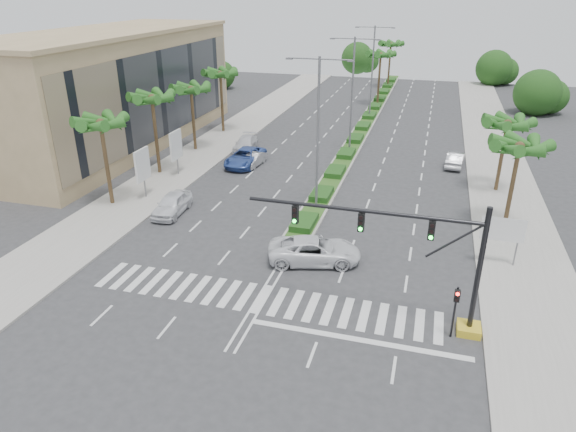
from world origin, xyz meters
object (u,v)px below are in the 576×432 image
at_px(car_parked_b, 253,160).
at_px(car_parked_d, 246,143).
at_px(car_parked_a, 172,204).
at_px(car_parked_c, 245,157).
at_px(car_right, 455,159).
at_px(car_crossing, 315,250).

bearing_deg(car_parked_b, car_parked_d, 124.26).
xyz_separation_m(car_parked_a, car_parked_b, (2.25, 13.02, -0.18)).
xyz_separation_m(car_parked_a, car_parked_d, (-0.43, 17.99, -0.09)).
relative_size(car_parked_c, car_right, 1.33).
bearing_deg(car_right, car_parked_c, 20.66).
bearing_deg(car_parked_b, car_crossing, -53.19).
distance_m(car_parked_c, car_crossing, 20.85).
distance_m(car_parked_a, car_parked_c, 13.07).
relative_size(car_parked_c, car_parked_d, 1.20).
xyz_separation_m(car_parked_c, car_right, (20.42, 5.42, -0.09)).
distance_m(car_parked_c, car_parked_d, 5.31).
bearing_deg(car_parked_c, car_right, 17.58).
distance_m(car_parked_b, car_parked_c, 0.88).
distance_m(car_parked_a, car_right, 28.54).
xyz_separation_m(car_parked_b, car_parked_c, (-0.86, -0.02, 0.19)).
height_order(car_crossing, car_right, car_crossing).
bearing_deg(car_right, car_parked_b, 21.23).
height_order(car_parked_a, car_parked_b, car_parked_a).
bearing_deg(car_right, car_crossing, 74.18).
relative_size(car_parked_b, car_parked_d, 0.77).
height_order(car_parked_c, car_parked_d, car_parked_c).
bearing_deg(car_parked_c, car_parked_b, 4.26).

